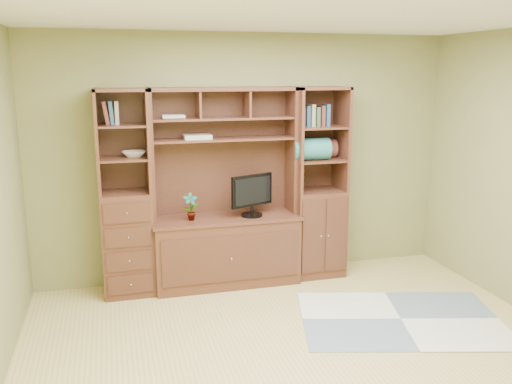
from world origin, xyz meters
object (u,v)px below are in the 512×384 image
object	(u,v)px
right_tower	(318,183)
monitor	(252,188)
left_tower	(125,194)
center_hutch	(226,189)

from	to	relation	value
right_tower	monitor	xyz separation A→B (m)	(-0.76, -0.07, 0.01)
left_tower	monitor	distance (m)	1.27
center_hutch	left_tower	size ratio (longest dim) A/B	1.00
center_hutch	right_tower	world-z (taller)	same
left_tower	right_tower	distance (m)	2.02
center_hutch	left_tower	world-z (taller)	same
left_tower	center_hutch	bearing A→B (deg)	-2.29
right_tower	left_tower	bearing A→B (deg)	180.00
left_tower	monitor	world-z (taller)	left_tower
center_hutch	left_tower	distance (m)	1.00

